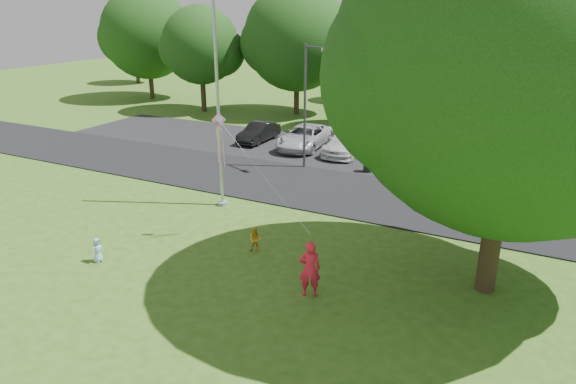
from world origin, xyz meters
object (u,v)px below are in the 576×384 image
at_px(flagpole, 219,115).
at_px(kite, 221,135).
at_px(street_lamp, 308,96).
at_px(woman, 310,269).
at_px(big_tree, 514,66).
at_px(trash_can, 368,165).
at_px(child_yellow, 255,240).
at_px(child_blue, 98,250).

height_order(flagpole, kite, flagpole).
height_order(street_lamp, woman, street_lamp).
relative_size(street_lamp, woman, 3.63).
height_order(big_tree, woman, big_tree).
bearing_deg(trash_can, kite, -102.12).
bearing_deg(big_tree, flagpole, 168.03).
xyz_separation_m(child_yellow, kite, (-1.61, 0.45, 3.72)).
bearing_deg(flagpole, street_lamp, 80.31).
bearing_deg(street_lamp, big_tree, -18.14).
relative_size(child_blue, kite, 0.18).
xyz_separation_m(street_lamp, child_yellow, (2.60, -10.20, -3.60)).
relative_size(big_tree, kite, 2.50).
xyz_separation_m(flagpole, big_tree, (11.67, -2.47, 2.94)).
height_order(flagpole, child_yellow, flagpole).
xyz_separation_m(trash_can, big_tree, (7.24, -10.10, 6.67)).
bearing_deg(kite, woman, -67.64).
distance_m(street_lamp, child_blue, 14.08).
relative_size(street_lamp, trash_can, 7.80).
distance_m(woman, child_yellow, 3.63).
height_order(big_tree, child_yellow, big_tree).
relative_size(flagpole, trash_can, 11.47).
bearing_deg(big_tree, street_lamp, 138.64).
bearing_deg(kite, big_tree, -38.19).
distance_m(trash_can, child_yellow, 11.07).
xyz_separation_m(woman, kite, (-4.68, 2.32, 3.27)).
height_order(flagpole, big_tree, big_tree).
bearing_deg(big_tree, kite, -176.97).
relative_size(big_tree, woman, 6.71).
relative_size(flagpole, woman, 5.34).
bearing_deg(flagpole, child_blue, -97.30).
bearing_deg(child_yellow, street_lamp, 87.70).
xyz_separation_m(big_tree, child_blue, (-12.52, -4.20, -6.64)).
bearing_deg(child_blue, trash_can, -15.63).
relative_size(street_lamp, child_blue, 7.36).
distance_m(flagpole, street_lamp, 6.88).
xyz_separation_m(flagpole, kite, (2.15, -2.98, 0.04)).
distance_m(child_yellow, child_blue, 5.64).
relative_size(child_yellow, kite, 0.19).
bearing_deg(child_yellow, big_tree, -9.74).
distance_m(trash_can, big_tree, 14.10).
bearing_deg(street_lamp, flagpole, -76.47).
relative_size(woman, child_yellow, 1.94).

